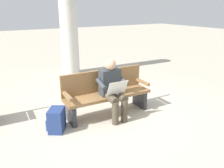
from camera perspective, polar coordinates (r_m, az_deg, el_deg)
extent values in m
plane|color=#B7AD99|center=(4.80, -1.02, -7.46)|extent=(40.00, 40.00, 0.00)
cube|color=olive|center=(4.63, -1.05, -2.79)|extent=(1.82, 0.54, 0.06)
cube|color=olive|center=(4.73, -2.30, 0.92)|extent=(1.80, 0.11, 0.45)
cube|color=olive|center=(5.01, 7.53, 0.56)|extent=(0.08, 0.48, 0.06)
cube|color=olive|center=(4.27, -11.18, -2.90)|extent=(0.08, 0.48, 0.06)
cube|color=#2D2D33|center=(5.11, 6.90, -3.52)|extent=(0.09, 0.43, 0.39)
cube|color=#2D2D33|center=(4.43, -10.26, -7.30)|extent=(0.09, 0.43, 0.39)
cube|color=#33383D|center=(4.50, -0.56, 0.49)|extent=(0.41, 0.23, 0.52)
sphere|color=tan|center=(4.38, -0.45, 4.87)|extent=(0.22, 0.22, 0.22)
cylinder|color=#4C4233|center=(4.46, 1.87, -3.05)|extent=(0.16, 0.42, 0.15)
cylinder|color=#4C4233|center=(4.37, -0.38, -3.52)|extent=(0.16, 0.42, 0.15)
cylinder|color=#4C4233|center=(4.41, 3.11, -6.74)|extent=(0.13, 0.13, 0.45)
cylinder|color=#4C4233|center=(4.31, 0.84, -7.30)|extent=(0.13, 0.13, 0.45)
cylinder|color=#33383D|center=(4.53, 2.71, 0.91)|extent=(0.10, 0.32, 0.18)
cylinder|color=#33383D|center=(4.30, -2.73, -0.04)|extent=(0.10, 0.32, 0.18)
cube|color=silver|center=(4.26, 1.37, -0.95)|extent=(0.40, 0.15, 0.27)
cube|color=navy|center=(4.22, -13.65, -8.72)|extent=(0.40, 0.42, 0.42)
cube|color=navy|center=(4.29, -15.45, -9.36)|extent=(0.17, 0.22, 0.19)
cylinder|color=beige|center=(7.52, -10.86, 15.91)|extent=(0.56, 0.56, 3.59)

